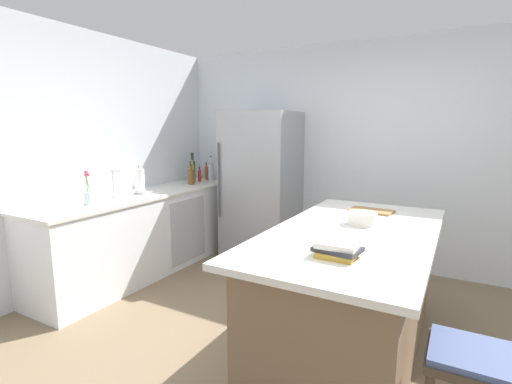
# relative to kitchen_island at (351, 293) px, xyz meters

# --- Properties ---
(ground_plane) EXTENTS (7.20, 7.20, 0.00)m
(ground_plane) POSITION_rel_kitchen_island_xyz_m (-0.39, -0.28, -0.47)
(ground_plane) COLOR #7A664C
(wall_rear) EXTENTS (6.00, 0.10, 2.60)m
(wall_rear) POSITION_rel_kitchen_island_xyz_m (-0.39, 1.97, 0.83)
(wall_rear) COLOR silver
(wall_rear) RESTS_ON ground_plane
(wall_left) EXTENTS (0.10, 6.00, 2.60)m
(wall_left) POSITION_rel_kitchen_island_xyz_m (-2.84, -0.28, 0.83)
(wall_left) COLOR silver
(wall_left) RESTS_ON ground_plane
(counter_run_left) EXTENTS (0.68, 2.67, 0.90)m
(counter_run_left) POSITION_rel_kitchen_island_xyz_m (-2.46, 0.50, -0.02)
(counter_run_left) COLOR white
(counter_run_left) RESTS_ON ground_plane
(kitchen_island) EXTENTS (1.03, 2.03, 0.93)m
(kitchen_island) POSITION_rel_kitchen_island_xyz_m (0.00, 0.00, 0.00)
(kitchen_island) COLOR #7A6047
(kitchen_island) RESTS_ON ground_plane
(refrigerator) EXTENTS (0.85, 0.73, 1.81)m
(refrigerator) POSITION_rel_kitchen_island_xyz_m (-1.56, 1.57, 0.44)
(refrigerator) COLOR #93969B
(refrigerator) RESTS_ON ground_plane
(bar_stool) EXTENTS (0.36, 0.36, 0.65)m
(bar_stool) POSITION_rel_kitchen_island_xyz_m (0.72, -0.70, 0.06)
(bar_stool) COLOR #473828
(bar_stool) RESTS_ON ground_plane
(sink_faucet) EXTENTS (0.15, 0.05, 0.30)m
(sink_faucet) POSITION_rel_kitchen_island_xyz_m (-2.51, 0.13, 0.59)
(sink_faucet) COLOR silver
(sink_faucet) RESTS_ON counter_run_left
(flower_vase) EXTENTS (0.09, 0.09, 0.33)m
(flower_vase) POSITION_rel_kitchen_island_xyz_m (-2.43, -0.24, 0.53)
(flower_vase) COLOR silver
(flower_vase) RESTS_ON counter_run_left
(paper_towel_roll) EXTENTS (0.14, 0.14, 0.31)m
(paper_towel_roll) POSITION_rel_kitchen_island_xyz_m (-2.47, 0.43, 0.57)
(paper_towel_roll) COLOR gray
(paper_towel_roll) RESTS_ON counter_run_left
(vinegar_bottle) EXTENTS (0.05, 0.05, 0.24)m
(vinegar_bottle) POSITION_rel_kitchen_island_xyz_m (-2.52, 1.72, 0.53)
(vinegar_bottle) COLOR #994C23
(vinegar_bottle) RESTS_ON counter_run_left
(soda_bottle) EXTENTS (0.07, 0.07, 0.34)m
(soda_bottle) POSITION_rel_kitchen_island_xyz_m (-2.38, 1.63, 0.57)
(soda_bottle) COLOR silver
(soda_bottle) RESTS_ON counter_run_left
(hot_sauce_bottle) EXTENTS (0.05, 0.05, 0.20)m
(hot_sauce_bottle) POSITION_rel_kitchen_island_xyz_m (-2.49, 1.52, 0.52)
(hot_sauce_bottle) COLOR red
(hot_sauce_bottle) RESTS_ON counter_run_left
(wine_bottle) EXTENTS (0.07, 0.07, 0.39)m
(wine_bottle) POSITION_rel_kitchen_island_xyz_m (-2.52, 1.42, 0.59)
(wine_bottle) COLOR #19381E
(wine_bottle) RESTS_ON counter_run_left
(olive_oil_bottle) EXTENTS (0.06, 0.06, 0.32)m
(olive_oil_bottle) POSITION_rel_kitchen_island_xyz_m (-2.46, 1.33, 0.57)
(olive_oil_bottle) COLOR olive
(olive_oil_bottle) RESTS_ON counter_run_left
(whiskey_bottle) EXTENTS (0.07, 0.07, 0.26)m
(whiskey_bottle) POSITION_rel_kitchen_island_xyz_m (-2.40, 1.24, 0.53)
(whiskey_bottle) COLOR brown
(whiskey_bottle) RESTS_ON counter_run_left
(cookbook_stack) EXTENTS (0.26, 0.21, 0.08)m
(cookbook_stack) POSITION_rel_kitchen_island_xyz_m (0.06, -0.57, 0.50)
(cookbook_stack) COLOR gold
(cookbook_stack) RESTS_ON kitchen_island
(mixing_bowl) EXTENTS (0.21, 0.21, 0.09)m
(mixing_bowl) POSITION_rel_kitchen_island_xyz_m (0.01, 0.18, 0.50)
(mixing_bowl) COLOR silver
(mixing_bowl) RESTS_ON kitchen_island
(cutting_board) EXTENTS (0.36, 0.23, 0.02)m
(cutting_board) POSITION_rel_kitchen_island_xyz_m (-0.02, 0.64, 0.47)
(cutting_board) COLOR #9E7042
(cutting_board) RESTS_ON kitchen_island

